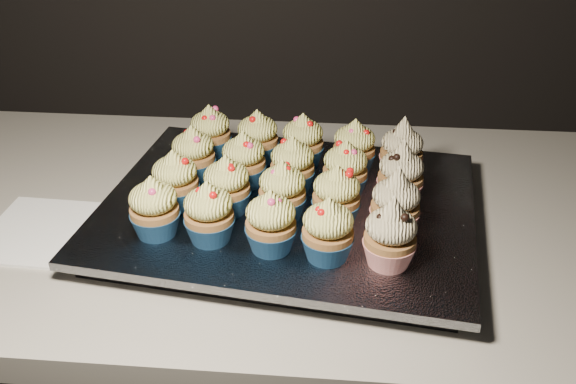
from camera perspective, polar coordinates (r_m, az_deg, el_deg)
The scene contains 24 objects.
worktop at distance 0.94m, azimuth 5.01°, elevation -2.73°, with size 2.44×0.64×0.04m, color beige.
napkin at distance 0.94m, azimuth -20.76°, elevation -3.29°, with size 0.16×0.16×0.00m, color white.
baking_tray at distance 0.90m, azimuth 0.00°, elevation -2.14°, with size 0.46×0.35×0.02m, color black.
foil_lining at distance 0.89m, azimuth 0.00°, elevation -1.22°, with size 0.50×0.39×0.01m, color silver.
cupcake_0 at distance 0.82m, azimuth -11.81°, elevation -1.42°, with size 0.06×0.06×0.08m.
cupcake_1 at distance 0.79m, azimuth -7.05°, elevation -1.95°, with size 0.06×0.06×0.08m.
cupcake_2 at distance 0.77m, azimuth -1.54°, elevation -2.77°, with size 0.06×0.06×0.08m.
cupcake_3 at distance 0.76m, azimuth 3.57°, elevation -3.49°, with size 0.06×0.06×0.08m.
cupcake_4 at distance 0.75m, azimuth 9.09°, elevation -3.84°, with size 0.06×0.06×0.10m.
cupcake_5 at distance 0.87m, azimuth -9.98°, elevation 0.99°, with size 0.06×0.06×0.08m.
cupcake_6 at distance 0.85m, azimuth -5.46°, elevation 0.51°, with size 0.06×0.06×0.08m.
cupcake_7 at distance 0.83m, azimuth -0.51°, elevation 0.04°, with size 0.06×0.06×0.08m.
cupcake_8 at distance 0.82m, azimuth 4.32°, elevation -0.42°, with size 0.06×0.06×0.08m.
cupcake_9 at distance 0.81m, azimuth 9.53°, elevation -1.07°, with size 0.06×0.06×0.10m.
cupcake_10 at distance 0.93m, azimuth -8.40°, elevation 3.29°, with size 0.06×0.06×0.08m.
cupcake_11 at distance 0.91m, azimuth -3.96°, elevation 2.79°, with size 0.06×0.06×0.08m.
cupcake_12 at distance 0.89m, azimuth 0.39°, elevation 2.35°, with size 0.06×0.06×0.08m.
cupcake_13 at distance 0.89m, azimuth 5.10°, elevation 1.94°, with size 0.06×0.06×0.08m.
cupcake_14 at distance 0.88m, azimuth 9.99°, elevation 1.51°, with size 0.06×0.06×0.10m.
cupcake_15 at distance 1.00m, azimuth -6.91°, elevation 5.25°, with size 0.06×0.06×0.08m.
cupcake_16 at distance 0.97m, azimuth -2.71°, elevation 4.83°, with size 0.06×0.06×0.08m.
cupcake_17 at distance 0.96m, azimuth 1.32°, elevation 4.48°, with size 0.06×0.06×0.08m.
cupcake_18 at distance 0.95m, azimuth 5.90°, elevation 3.92°, with size 0.06×0.06×0.08m.
cupcake_19 at distance 0.94m, azimuth 10.07°, elevation 3.63°, with size 0.06×0.06×0.10m.
Camera 1 is at (-0.01, 0.92, 1.40)m, focal length 40.00 mm.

